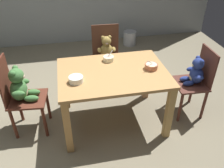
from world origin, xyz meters
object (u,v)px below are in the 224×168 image
(teddy_chair_far_center, at_px, (107,52))
(metal_pail, at_px, (130,38))
(teddy_chair_near_right, at_px, (195,77))
(porridge_bowl_white_near_left, at_px, (76,79))
(dining_table, at_px, (113,81))
(porridge_bowl_cream_far_center, at_px, (108,58))
(teddy_chair_near_left, at_px, (20,90))
(porridge_bowl_terracotta_near_right, at_px, (151,66))

(teddy_chair_far_center, height_order, metal_pail, teddy_chair_far_center)
(teddy_chair_near_right, height_order, porridge_bowl_white_near_left, teddy_chair_near_right)
(porridge_bowl_white_near_left, bearing_deg, metal_pail, 62.24)
(dining_table, height_order, teddy_chair_far_center, teddy_chair_far_center)
(metal_pail, bearing_deg, porridge_bowl_cream_far_center, -112.68)
(teddy_chair_near_right, relative_size, porridge_bowl_cream_far_center, 6.88)
(dining_table, bearing_deg, teddy_chair_near_left, 176.57)
(teddy_chair_near_right, xyz_separation_m, porridge_bowl_white_near_left, (-1.41, -0.11, 0.21))
(porridge_bowl_terracotta_near_right, height_order, porridge_bowl_cream_far_center, porridge_bowl_terracotta_near_right)
(porridge_bowl_white_near_left, bearing_deg, teddy_chair_far_center, 63.28)
(teddy_chair_near_left, height_order, metal_pail, teddy_chair_near_left)
(porridge_bowl_white_near_left, distance_m, porridge_bowl_cream_far_center, 0.56)
(teddy_chair_far_center, distance_m, porridge_bowl_white_near_left, 1.11)
(metal_pail, bearing_deg, porridge_bowl_terracotta_near_right, -99.46)
(porridge_bowl_cream_far_center, bearing_deg, teddy_chair_far_center, 82.06)
(teddy_chair_near_right, height_order, porridge_bowl_terracotta_near_right, teddy_chair_near_right)
(porridge_bowl_white_near_left, bearing_deg, teddy_chair_near_left, 162.53)
(teddy_chair_near_left, bearing_deg, metal_pail, 54.92)
(porridge_bowl_terracotta_near_right, bearing_deg, teddy_chair_near_right, 0.65)
(teddy_chair_near_right, height_order, porridge_bowl_cream_far_center, teddy_chair_near_right)
(dining_table, bearing_deg, teddy_chair_near_right, -1.00)
(porridge_bowl_cream_far_center, bearing_deg, porridge_bowl_white_near_left, -136.79)
(teddy_chair_far_center, relative_size, porridge_bowl_terracotta_near_right, 6.17)
(teddy_chair_near_right, xyz_separation_m, porridge_bowl_terracotta_near_right, (-0.57, -0.01, 0.21))
(dining_table, relative_size, porridge_bowl_white_near_left, 8.07)
(teddy_chair_near_left, distance_m, porridge_bowl_terracotta_near_right, 1.45)
(metal_pail, bearing_deg, dining_table, -110.20)
(teddy_chair_near_left, relative_size, teddy_chair_near_right, 1.07)
(teddy_chair_near_right, relative_size, metal_pail, 3.09)
(porridge_bowl_terracotta_near_right, bearing_deg, teddy_chair_far_center, 111.90)
(porridge_bowl_white_near_left, distance_m, metal_pail, 2.64)
(porridge_bowl_white_near_left, height_order, porridge_bowl_cream_far_center, porridge_bowl_cream_far_center)
(porridge_bowl_cream_far_center, bearing_deg, porridge_bowl_terracotta_near_right, -32.84)
(dining_table, height_order, metal_pail, dining_table)
(teddy_chair_near_right, bearing_deg, dining_table, 0.96)
(teddy_chair_far_center, bearing_deg, teddy_chair_near_right, 49.24)
(teddy_chair_far_center, bearing_deg, porridge_bowl_terracotta_near_right, 24.12)
(teddy_chair_near_right, bearing_deg, porridge_bowl_terracotta_near_right, 2.62)
(porridge_bowl_cream_far_center, bearing_deg, teddy_chair_near_left, -169.11)
(dining_table, xyz_separation_m, metal_pail, (0.79, 2.15, -0.45))
(porridge_bowl_cream_far_center, height_order, metal_pail, porridge_bowl_cream_far_center)
(porridge_bowl_white_near_left, bearing_deg, dining_table, 17.43)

